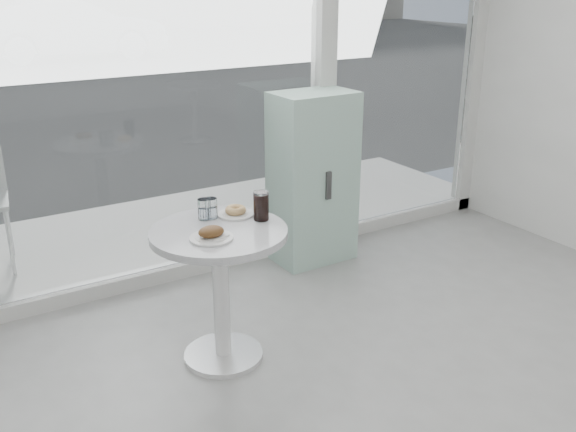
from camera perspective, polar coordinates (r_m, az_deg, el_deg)
storefront at (r=4.35m, az=-6.12°, el=16.66°), size 5.00×0.14×3.00m
main_table at (r=3.43m, az=-6.05°, el=-4.61°), size 0.72×0.72×0.77m
patio_deck at (r=5.42m, az=-9.83°, el=-1.09°), size 5.60×1.60×0.05m
mint_cabinet at (r=4.66m, az=2.21°, el=3.37°), size 0.58×0.41×1.25m
car_silver at (r=17.42m, az=-18.68°, el=15.47°), size 4.56×1.77×1.48m
plate_fritter at (r=3.22m, az=-6.79°, el=-1.60°), size 0.22×0.22×0.07m
plate_donut at (r=3.52m, az=-4.68°, el=0.36°), size 0.20×0.20×0.05m
water_tumbler_a at (r=3.48m, az=-6.87°, el=0.58°), size 0.07×0.07×0.11m
water_tumbler_b at (r=3.47m, az=-7.46°, el=0.50°), size 0.07×0.07×0.11m
cola_glass at (r=3.43m, az=-2.41°, el=0.87°), size 0.08×0.08×0.16m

